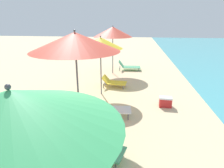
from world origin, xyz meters
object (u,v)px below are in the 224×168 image
object	(u,v)px
umbrella_fourth	(100,43)
beach_ball	(14,126)
lounger_farthest_shoreside	(129,66)
lounger_fourth_shoreside	(114,82)
umbrella_third	(75,42)
umbrella_second	(12,110)
umbrella_farthest	(113,32)
cooler_box	(165,102)
lounger_third_inland	(93,146)
lounger_third_shoreside	(107,108)

from	to	relation	value
umbrella_fourth	beach_ball	distance (m)	4.47
umbrella_fourth	lounger_farthest_shoreside	distance (m)	5.09
lounger_fourth_shoreside	umbrella_third	bearing A→B (deg)	-92.34
umbrella_second	beach_ball	size ratio (longest dim) A/B	7.70
lounger_fourth_shoreside	umbrella_farthest	size ratio (longest dim) A/B	0.44
umbrella_second	lounger_farthest_shoreside	bearing A→B (deg)	86.15
umbrella_second	umbrella_fourth	bearing A→B (deg)	92.62
umbrella_second	cooler_box	distance (m)	6.31
lounger_third_inland	cooler_box	world-z (taller)	lounger_third_inland
umbrella_fourth	lounger_fourth_shoreside	distance (m)	2.30
lounger_fourth_shoreside	umbrella_farthest	world-z (taller)	umbrella_farthest
umbrella_second	umbrella_farthest	world-z (taller)	umbrella_farthest
umbrella_farthest	cooler_box	bearing A→B (deg)	-60.57
lounger_farthest_shoreside	umbrella_second	bearing A→B (deg)	-95.98
cooler_box	umbrella_third	bearing A→B (deg)	-144.30
umbrella_second	cooler_box	bearing A→B (deg)	66.15
umbrella_fourth	lounger_fourth_shoreside	bearing A→B (deg)	66.52
lounger_third_inland	cooler_box	distance (m)	3.81
umbrella_third	lounger_third_inland	size ratio (longest dim) A/B	1.88
cooler_box	beach_ball	world-z (taller)	cooler_box
umbrella_third	lounger_farthest_shoreside	distance (m)	8.04
lounger_third_inland	lounger_fourth_shoreside	xyz separation A→B (m)	(-0.09, 5.18, -0.02)
umbrella_third	beach_ball	world-z (taller)	umbrella_third
beach_ball	umbrella_farthest	bearing A→B (deg)	72.62
lounger_third_shoreside	cooler_box	bearing A→B (deg)	22.35
lounger_fourth_shoreside	cooler_box	world-z (taller)	lounger_fourth_shoreside
lounger_third_shoreside	umbrella_farthest	size ratio (longest dim) A/B	0.58
beach_ball	umbrella_fourth	bearing A→B (deg)	58.07
umbrella_fourth	cooler_box	distance (m)	3.55
lounger_farthest_shoreside	cooler_box	world-z (taller)	lounger_farthest_shoreside
lounger_third_shoreside	lounger_fourth_shoreside	size ratio (longest dim) A/B	1.33
lounger_farthest_shoreside	beach_ball	bearing A→B (deg)	-113.68
umbrella_fourth	umbrella_farthest	size ratio (longest dim) A/B	0.89
umbrella_fourth	lounger_farthest_shoreside	xyz separation A→B (m)	(1.03, 4.56, -2.02)
umbrella_fourth	umbrella_second	bearing A→B (deg)	-87.38
umbrella_third	cooler_box	bearing A→B (deg)	35.70
lounger_third_shoreside	lounger_fourth_shoreside	xyz separation A→B (m)	(-0.13, 3.11, -0.03)
lounger_third_shoreside	cooler_box	xyz separation A→B (m)	(2.12, 1.06, -0.10)
umbrella_second	lounger_farthest_shoreside	distance (m)	11.22
umbrella_farthest	lounger_farthest_shoreside	distance (m)	2.64
lounger_third_shoreside	umbrella_farthest	distance (m)	6.12
umbrella_fourth	lounger_third_inland	bearing A→B (deg)	-82.71
umbrella_farthest	lounger_farthest_shoreside	bearing A→B (deg)	45.50
lounger_third_inland	umbrella_farthest	distance (m)	8.08
beach_ball	lounger_third_inland	bearing A→B (deg)	-17.28
umbrella_second	lounger_farthest_shoreside	xyz separation A→B (m)	(0.74, 11.00, -2.09)
umbrella_fourth	cooler_box	xyz separation A→B (m)	(2.69, -1.02, -2.08)
umbrella_fourth	beach_ball	world-z (taller)	umbrella_fourth
umbrella_farthest	umbrella_fourth	bearing A→B (deg)	-91.38
lounger_third_inland	lounger_fourth_shoreside	bearing A→B (deg)	104.66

